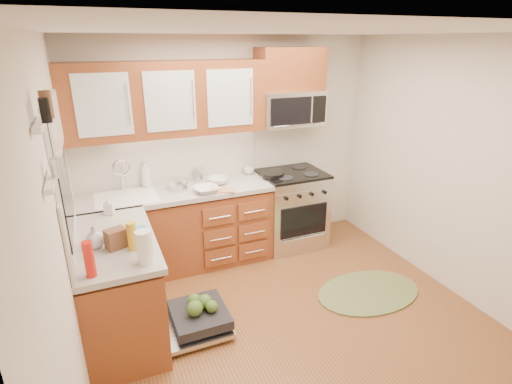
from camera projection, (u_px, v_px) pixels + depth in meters
name	position (u px, v px, depth m)	size (l,w,h in m)	color
floor	(296.00, 325.00, 3.66)	(3.50, 3.50, 0.00)	brown
ceiling	(309.00, 31.00, 2.76)	(3.50, 3.50, 0.00)	white
wall_back	(230.00, 148.00, 4.72)	(3.50, 0.04, 2.50)	beige
wall_front	(500.00, 339.00, 1.70)	(3.50, 0.04, 2.50)	beige
wall_left	(63.00, 237.00, 2.58)	(0.04, 3.50, 2.50)	beige
wall_right	(461.00, 172.00, 3.84)	(0.04, 3.50, 2.50)	beige
base_cabinet_back	(179.00, 231.00, 4.49)	(2.05, 0.60, 0.85)	brown
base_cabinet_left	(120.00, 290.00, 3.43)	(0.60, 1.25, 0.85)	brown
countertop_back	(177.00, 192.00, 4.31)	(2.07, 0.64, 0.05)	#A29B94
countertop_left	(114.00, 241.00, 3.27)	(0.64, 1.27, 0.05)	#A29B94
backsplash_back	(169.00, 158.00, 4.46)	(2.05, 0.02, 0.57)	beige
backsplash_left	(68.00, 212.00, 3.05)	(0.02, 1.25, 0.57)	beige
upper_cabinets	(167.00, 99.00, 4.08)	(2.05, 0.35, 0.75)	brown
cabinet_over_mw	(290.00, 69.00, 4.50)	(0.76, 0.35, 0.47)	brown
range	(291.00, 209.00, 4.96)	(0.76, 0.64, 0.95)	silver
microwave	(290.00, 108.00, 4.63)	(0.76, 0.38, 0.40)	silver
sink	(128.00, 209.00, 4.14)	(0.62, 0.50, 0.26)	white
dishwasher	(195.00, 320.00, 3.57)	(0.70, 0.60, 0.20)	silver
window	(60.00, 171.00, 2.91)	(0.03, 1.05, 1.05)	white
window_blind	(56.00, 126.00, 2.80)	(0.02, 0.96, 0.40)	white
shelf_upper	(40.00, 124.00, 2.00)	(0.04, 0.40, 0.03)	white
shelf_lower	(51.00, 180.00, 2.11)	(0.04, 0.40, 0.03)	white
rug	(368.00, 292.00, 4.11)	(1.12, 0.73, 0.02)	olive
skillet	(273.00, 174.00, 4.65)	(0.26, 0.26, 0.05)	black
stock_pot	(178.00, 184.00, 4.30)	(0.21, 0.21, 0.13)	silver
cutting_board	(223.00, 190.00, 4.28)	(0.26, 0.16, 0.02)	tan
canister	(199.00, 174.00, 4.57)	(0.10, 0.10, 0.16)	silver
paper_towel_roll	(144.00, 247.00, 2.86)	(0.12, 0.12, 0.25)	white
mustard_bottle	(132.00, 236.00, 3.05)	(0.07, 0.07, 0.23)	gold
red_bottle	(89.00, 259.00, 2.69)	(0.07, 0.07, 0.26)	red
wooden_box	(116.00, 238.00, 3.09)	(0.15, 0.11, 0.15)	brown
blue_carton	(140.00, 237.00, 3.09)	(0.11, 0.06, 0.17)	#2990C2
bowl_a	(206.00, 190.00, 4.23)	(0.26, 0.26, 0.06)	#999999
bowl_b	(218.00, 181.00, 4.48)	(0.24, 0.24, 0.07)	#999999
cup	(249.00, 170.00, 4.80)	(0.13, 0.13, 0.10)	#999999
soap_bottle_a	(146.00, 173.00, 4.36)	(0.12, 0.12, 0.31)	#999999
soap_bottle_b	(109.00, 205.00, 3.68)	(0.08, 0.08, 0.18)	#999999
soap_bottle_c	(95.00, 237.00, 3.09)	(0.14, 0.14, 0.18)	#999999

